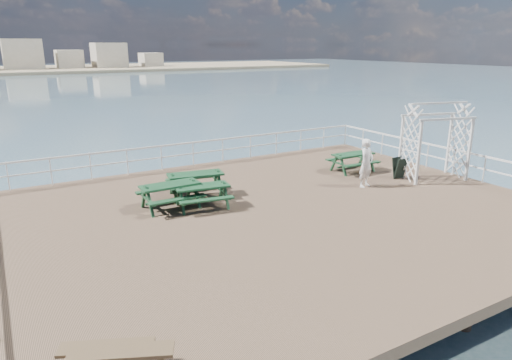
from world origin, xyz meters
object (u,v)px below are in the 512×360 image
(picnic_table_a, at_px, (170,191))
(trellis_arbor, at_px, (435,145))
(picnic_table_b, at_px, (196,179))
(picnic_table_d, at_px, (202,191))
(flat_bench_near, at_px, (107,352))
(picnic_table_c, at_px, (353,158))
(person, at_px, (366,163))
(flat_bench_far, at_px, (122,357))

(picnic_table_a, height_order, trellis_arbor, trellis_arbor)
(picnic_table_b, relative_size, picnic_table_d, 1.11)
(flat_bench_near, height_order, trellis_arbor, trellis_arbor)
(picnic_table_c, relative_size, person, 1.01)
(picnic_table_d, xyz_separation_m, flat_bench_far, (-4.41, -6.82, -0.19))
(picnic_table_c, bearing_deg, flat_bench_near, -146.19)
(picnic_table_d, bearing_deg, picnic_table_c, 16.36)
(trellis_arbor, bearing_deg, picnic_table_c, 144.86)
(picnic_table_d, bearing_deg, picnic_table_a, 161.39)
(picnic_table_a, distance_m, person, 7.43)
(picnic_table_a, bearing_deg, person, -12.41)
(flat_bench_near, height_order, flat_bench_far, flat_bench_far)
(flat_bench_far, distance_m, trellis_arbor, 14.90)
(picnic_table_d, bearing_deg, flat_bench_near, -116.10)
(trellis_arbor, bearing_deg, person, -174.24)
(picnic_table_d, height_order, flat_bench_far, picnic_table_d)
(person, bearing_deg, trellis_arbor, -25.66)
(picnic_table_b, bearing_deg, picnic_table_a, -137.96)
(trellis_arbor, bearing_deg, picnic_table_d, -173.71)
(picnic_table_a, height_order, person, person)
(flat_bench_near, distance_m, person, 12.27)
(picnic_table_c, relative_size, picnic_table_d, 0.94)
(picnic_table_a, xyz_separation_m, flat_bench_near, (-3.64, -7.02, -0.27))
(picnic_table_b, height_order, picnic_table_d, picnic_table_b)
(picnic_table_d, bearing_deg, flat_bench_far, -113.96)
(flat_bench_near, distance_m, trellis_arbor, 14.96)
(picnic_table_c, height_order, flat_bench_near, picnic_table_c)
(flat_bench_near, relative_size, trellis_arbor, 0.51)
(picnic_table_b, distance_m, picnic_table_c, 7.15)
(picnic_table_d, bearing_deg, person, 0.21)
(picnic_table_d, xyz_separation_m, person, (6.34, -0.97, 0.37))
(picnic_table_a, distance_m, picnic_table_c, 8.38)
(picnic_table_b, height_order, picnic_table_c, picnic_table_b)
(flat_bench_far, bearing_deg, picnic_table_d, 81.58)
(picnic_table_a, relative_size, picnic_table_b, 0.89)
(picnic_table_a, xyz_separation_m, picnic_table_b, (1.22, 0.75, 0.01))
(flat_bench_near, bearing_deg, picnic_table_b, 82.28)
(picnic_table_a, relative_size, picnic_table_d, 0.99)
(picnic_table_a, relative_size, picnic_table_c, 1.05)
(picnic_table_b, xyz_separation_m, flat_bench_near, (-4.86, -7.77, -0.27))
(trellis_arbor, height_order, person, trellis_arbor)
(picnic_table_d, relative_size, flat_bench_near, 1.26)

